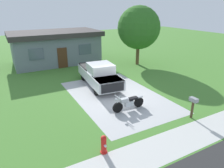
% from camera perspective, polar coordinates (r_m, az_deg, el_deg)
% --- Properties ---
extents(ground_plane, '(80.00, 80.00, 0.00)m').
position_cam_1_polar(ground_plane, '(14.77, 1.29, -3.34)').
color(ground_plane, '#457C2F').
extents(driveway_pad, '(5.71, 8.97, 0.01)m').
position_cam_1_polar(driveway_pad, '(14.77, 1.29, -3.33)').
color(driveway_pad, '#B5B5B5').
rests_on(driveway_pad, ground).
extents(sidewalk_strip, '(36.00, 1.80, 0.01)m').
position_cam_1_polar(sidewalk_strip, '(10.68, 18.04, -14.86)').
color(sidewalk_strip, beige).
rests_on(sidewalk_strip, ground).
extents(motorcycle, '(2.21, 0.70, 1.09)m').
position_cam_1_polar(motorcycle, '(12.72, 4.58, -5.24)').
color(motorcycle, black).
rests_on(motorcycle, ground).
extents(pickup_truck, '(2.53, 5.78, 1.90)m').
position_cam_1_polar(pickup_truck, '(16.52, -3.70, 2.84)').
color(pickup_truck, black).
rests_on(pickup_truck, ground).
extents(fire_hydrant, '(0.32, 0.40, 0.87)m').
position_cam_1_polar(fire_hydrant, '(9.29, -2.32, -16.47)').
color(fire_hydrant, red).
rests_on(fire_hydrant, ground).
extents(mailbox, '(0.26, 0.48, 1.26)m').
position_cam_1_polar(mailbox, '(12.44, 21.72, -4.81)').
color(mailbox, '#4C3823').
rests_on(mailbox, ground).
extents(shade_tree, '(4.47, 4.47, 6.19)m').
position_cam_1_polar(shade_tree, '(22.39, 7.48, 15.29)').
color(shade_tree, brown).
rests_on(shade_tree, ground).
extents(neighbor_house, '(9.60, 5.60, 3.50)m').
position_cam_1_polar(neighbor_house, '(24.15, -15.41, 9.97)').
color(neighbor_house, slate).
rests_on(neighbor_house, ground).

